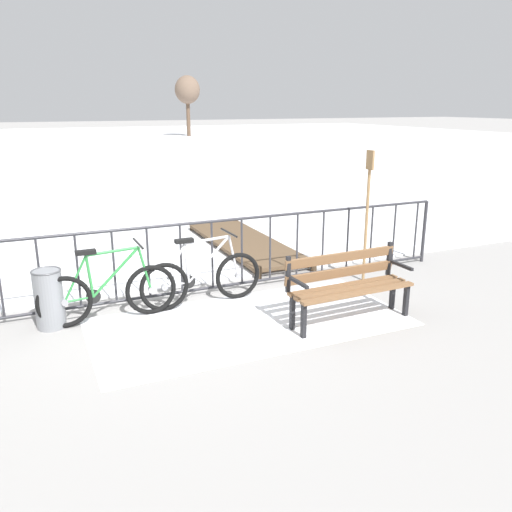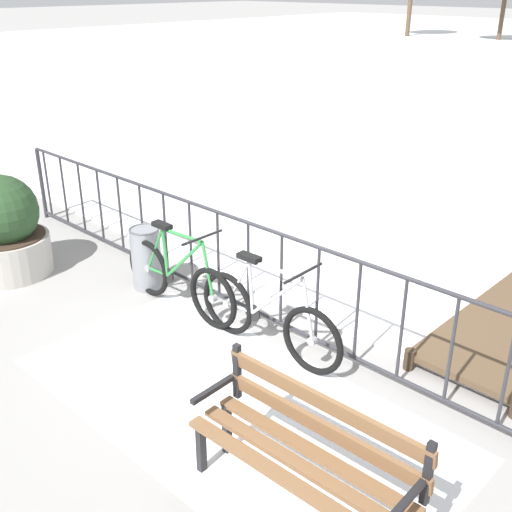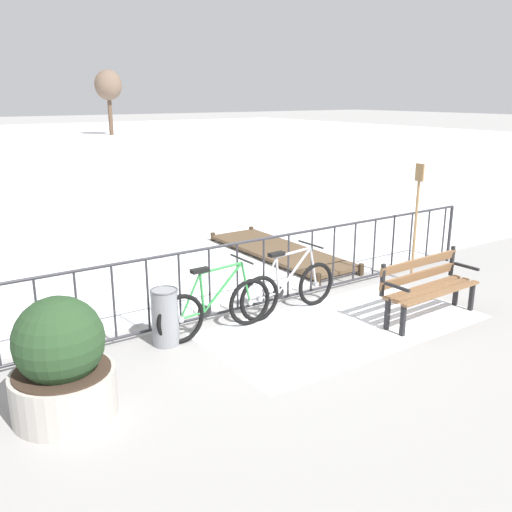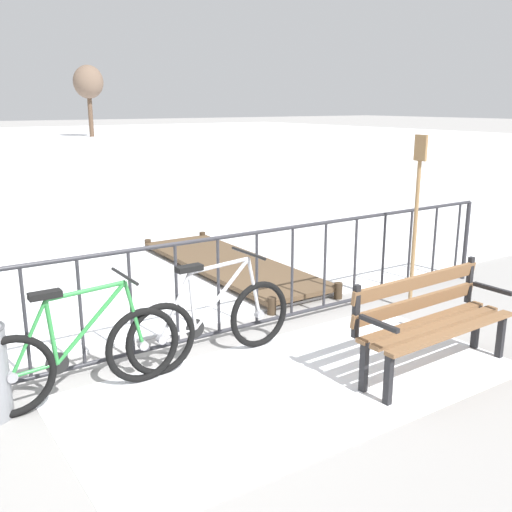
# 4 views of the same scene
# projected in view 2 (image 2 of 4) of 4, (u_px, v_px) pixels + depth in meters

# --- Properties ---
(ground_plane) EXTENTS (160.00, 160.00, 0.00)m
(ground_plane) POSITION_uv_depth(u_px,v_px,m) (264.00, 322.00, 6.42)
(ground_plane) COLOR gray
(snow_patch) EXTENTS (3.89, 1.90, 0.01)m
(snow_patch) POSITION_uv_depth(u_px,v_px,m) (231.00, 404.00, 5.16)
(snow_patch) COLOR white
(snow_patch) RESTS_ON ground
(railing_fence) EXTENTS (9.06, 0.06, 1.07)m
(railing_fence) POSITION_uv_depth(u_px,v_px,m) (264.00, 274.00, 6.19)
(railing_fence) COLOR #2D2D33
(railing_fence) RESTS_ON ground
(bicycle_near_railing) EXTENTS (1.71, 0.52, 0.97)m
(bicycle_near_railing) POSITION_uv_depth(u_px,v_px,m) (267.00, 317.00, 5.77)
(bicycle_near_railing) COLOR black
(bicycle_near_railing) RESTS_ON ground
(bicycle_second) EXTENTS (1.71, 0.52, 0.97)m
(bicycle_second) POSITION_uv_depth(u_px,v_px,m) (179.00, 279.00, 6.51)
(bicycle_second) COLOR black
(bicycle_second) RESTS_ON ground
(park_bench) EXTENTS (1.61, 0.53, 0.89)m
(park_bench) POSITION_uv_depth(u_px,v_px,m) (307.00, 447.00, 3.96)
(park_bench) COLOR brown
(park_bench) RESTS_ON ground
(planter_with_shrub) EXTENTS (1.01, 1.01, 1.22)m
(planter_with_shrub) POSITION_uv_depth(u_px,v_px,m) (4.00, 230.00, 7.28)
(planter_with_shrub) COLOR #ADA8A0
(planter_with_shrub) RESTS_ON ground
(trash_bin) EXTENTS (0.35, 0.35, 0.73)m
(trash_bin) POSITION_uv_depth(u_px,v_px,m) (146.00, 258.00, 7.00)
(trash_bin) COLOR gray
(trash_bin) RESTS_ON ground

